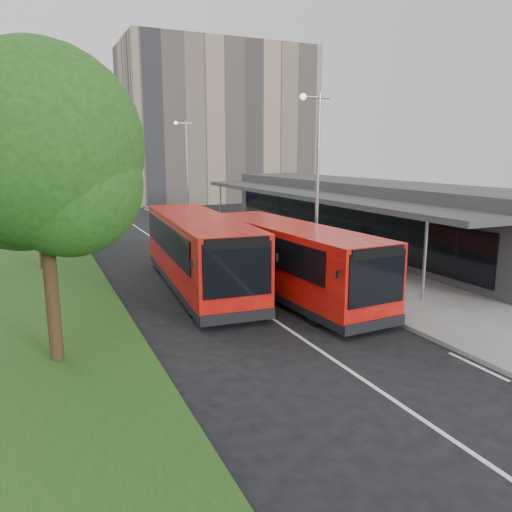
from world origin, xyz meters
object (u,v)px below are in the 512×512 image
at_px(bollard, 212,220).
at_px(car_far, 95,197).
at_px(car_near, 120,201).
at_px(tree_near, 40,161).
at_px(bus_second, 199,252).
at_px(tree_far, 33,168).
at_px(lamp_post_near, 316,175).
at_px(bus_main, 291,261).
at_px(litter_bin, 268,241).
at_px(tree_mid, 34,151).
at_px(lamp_post_far, 186,165).

bearing_deg(bollard, car_far, 103.99).
bearing_deg(bollard, car_near, 101.46).
height_order(tree_near, bus_second, tree_near).
bearing_deg(tree_far, lamp_post_near, -59.71).
height_order(tree_near, bus_main, tree_near).
distance_m(lamp_post_near, litter_bin, 7.91).
distance_m(tree_near, tree_far, 24.01).
distance_m(bus_main, car_far, 42.85).
bearing_deg(litter_bin, car_far, 99.44).
bearing_deg(car_near, lamp_post_near, -95.53).
distance_m(bus_second, car_far, 40.10).
xyz_separation_m(lamp_post_near, bollard, (1.13, 17.11, -4.09)).
xyz_separation_m(lamp_post_near, car_far, (-4.77, 40.77, -4.03)).
xyz_separation_m(tree_mid, lamp_post_far, (11.13, 12.95, -1.01)).
xyz_separation_m(tree_near, bollard, (12.26, 22.05, -4.81)).
xyz_separation_m(bus_second, bollard, (6.33, 16.42, -0.94)).
height_order(tree_far, bus_second, tree_far).
distance_m(tree_near, lamp_post_far, 27.33).
bearing_deg(lamp_post_near, bollard, 86.23).
height_order(lamp_post_far, bus_second, lamp_post_far).
distance_m(tree_mid, lamp_post_near, 13.21).
height_order(tree_far, bollard, tree_far).
relative_size(tree_near, bollard, 8.75).
relative_size(lamp_post_near, bus_second, 0.73).
bearing_deg(bus_second, car_far, 93.69).
distance_m(lamp_post_far, bollard, 5.13).
relative_size(tree_far, lamp_post_near, 0.90).
bearing_deg(car_far, car_near, -45.74).
relative_size(lamp_post_near, car_near, 2.47).
bearing_deg(tree_mid, car_near, 74.01).
relative_size(tree_far, bollard, 7.47).
xyz_separation_m(tree_far, car_far, (6.36, 21.72, -3.95)).
distance_m(tree_mid, car_near, 30.83).
height_order(tree_mid, lamp_post_far, tree_mid).
bearing_deg(lamp_post_near, car_far, 96.67).
xyz_separation_m(bus_main, bollard, (3.39, 19.10, -0.84)).
bearing_deg(car_near, bus_main, -99.13).
bearing_deg(car_near, tree_mid, -115.86).
relative_size(tree_near, litter_bin, 8.64).
height_order(lamp_post_near, lamp_post_far, same).
bearing_deg(litter_bin, tree_near, -135.87).
relative_size(tree_far, bus_second, 0.66).
distance_m(bus_main, bollard, 19.42).
distance_m(tree_far, car_far, 22.98).
bearing_deg(bollard, bus_main, -100.05).
xyz_separation_m(tree_near, lamp_post_far, (11.13, 24.95, -0.72)).
bearing_deg(tree_near, lamp_post_far, 65.96).
bearing_deg(bus_second, tree_near, -132.17).
height_order(tree_near, bollard, tree_near).
distance_m(lamp_post_near, car_far, 41.25).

